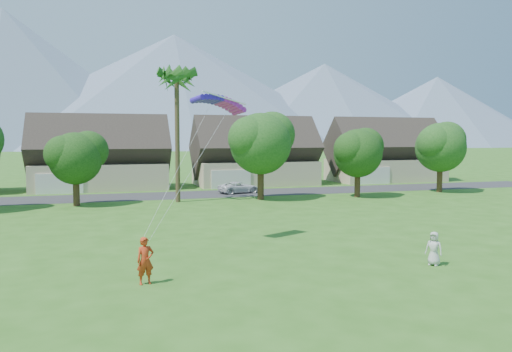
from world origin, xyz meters
name	(u,v)px	position (x,y,z in m)	size (l,w,h in m)	color
ground	(328,287)	(0.00, 0.00, 0.00)	(500.00, 500.00, 0.00)	#2D6019
street	(190,195)	(0.00, 34.00, 0.01)	(90.00, 7.00, 0.01)	#2D2D30
kite_flyer	(145,261)	(-7.08, 2.62, 0.99)	(0.72, 0.47, 1.98)	red
watcher	(434,249)	(6.33, 1.70, 0.81)	(0.79, 0.51, 1.62)	beige
parked_car	(239,187)	(5.41, 34.00, 0.63)	(2.08, 4.51, 1.25)	silver
mountain_ridge	(139,94)	(10.40, 260.00, 29.07)	(540.00, 240.00, 70.00)	slate
houses_row	(181,159)	(0.49, 42.99, 3.44)	(72.75, 8.19, 8.86)	beige
tree_row	(188,150)	(-1.14, 27.92, 4.89)	(62.27, 6.67, 8.45)	#47301C
fan_palm	(177,75)	(-2.00, 28.50, 11.80)	(3.00, 3.00, 13.80)	#4C3D26
parafoil_kite	(219,101)	(-2.23, 9.96, 8.19)	(3.55, 1.59, 0.50)	#3518B8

